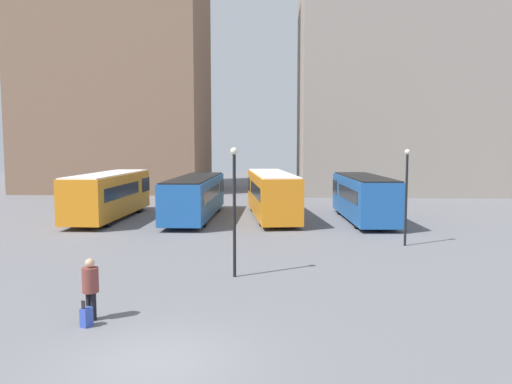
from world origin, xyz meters
name	(u,v)px	position (x,y,z in m)	size (l,w,h in m)	color
ground_plane	(156,362)	(0.00, 0.00, 0.00)	(160.00, 160.00, 0.00)	slate
building_block_left	(115,22)	(-14.83, 43.99, 18.33)	(19.11, 12.83, 36.66)	#7F604C
building_block_right	(439,3)	(19.89, 43.99, 19.90)	(29.22, 15.47, 39.80)	gray
bus_0	(110,194)	(-8.55, 22.17, 1.69)	(2.81, 10.63, 3.11)	orange
bus_1	(195,196)	(-2.77, 22.66, 1.56)	(2.68, 11.59, 2.84)	#1E56A3
bus_2	(272,193)	(2.44, 23.22, 1.70)	(3.92, 11.42, 3.12)	orange
bus_3	(364,196)	(8.55, 22.02, 1.61)	(3.01, 10.03, 2.97)	#1E56A3
traveler	(90,284)	(-2.52, 2.68, 1.07)	(0.61, 0.61, 1.80)	black
suitcase	(86,317)	(-2.46, 2.17, 0.27)	(0.32, 0.36, 0.77)	#334CB2
lamp_post_0	(406,188)	(9.21, 13.81, 2.89)	(0.28, 0.28, 4.81)	black
lamp_post_1	(234,200)	(1.20, 7.56, 2.95)	(0.28, 0.28, 4.93)	black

